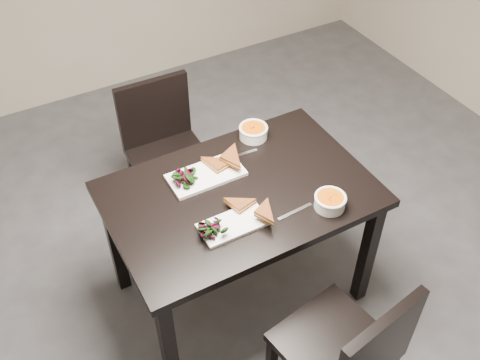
{
  "coord_description": "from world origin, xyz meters",
  "views": [
    {
      "loc": [
        -0.72,
        -1.32,
        2.52
      ],
      "look_at": [
        0.16,
        0.26,
        0.82
      ],
      "focal_mm": 41.73,
      "sensor_mm": 36.0,
      "label": 1
    }
  ],
  "objects_px": {
    "soup_bowl_near": "(330,201)",
    "soup_bowl_far": "(253,131)",
    "plate_near": "(233,224)",
    "table": "(240,206)",
    "plate_far": "(206,175)",
    "chair_near": "(350,350)",
    "chair_far": "(164,144)"
  },
  "relations": [
    {
      "from": "chair_near",
      "to": "plate_near",
      "type": "xyz_separation_m",
      "value": [
        -0.2,
        0.61,
        0.27
      ]
    },
    {
      "from": "plate_far",
      "to": "plate_near",
      "type": "bearing_deg",
      "value": -95.92
    },
    {
      "from": "chair_near",
      "to": "plate_far",
      "type": "bearing_deg",
      "value": 90.39
    },
    {
      "from": "plate_near",
      "to": "table",
      "type": "bearing_deg",
      "value": 53.3
    },
    {
      "from": "chair_far",
      "to": "table",
      "type": "bearing_deg",
      "value": -84.16
    },
    {
      "from": "table",
      "to": "chair_near",
      "type": "distance_m",
      "value": 0.8
    },
    {
      "from": "plate_near",
      "to": "plate_far",
      "type": "xyz_separation_m",
      "value": [
        0.03,
        0.33,
        0.0
      ]
    },
    {
      "from": "plate_near",
      "to": "soup_bowl_far",
      "type": "bearing_deg",
      "value": 51.98
    },
    {
      "from": "table",
      "to": "chair_far",
      "type": "xyz_separation_m",
      "value": [
        -0.06,
        0.78,
        -0.17
      ]
    },
    {
      "from": "soup_bowl_near",
      "to": "soup_bowl_far",
      "type": "relative_size",
      "value": 0.97
    },
    {
      "from": "plate_near",
      "to": "soup_bowl_far",
      "type": "relative_size",
      "value": 2.01
    },
    {
      "from": "soup_bowl_far",
      "to": "plate_near",
      "type": "bearing_deg",
      "value": -128.02
    },
    {
      "from": "chair_far",
      "to": "soup_bowl_near",
      "type": "distance_m",
      "value": 1.16
    },
    {
      "from": "soup_bowl_near",
      "to": "chair_far",
      "type": "bearing_deg",
      "value": 108.86
    },
    {
      "from": "chair_near",
      "to": "soup_bowl_near",
      "type": "xyz_separation_m",
      "value": [
        0.22,
        0.5,
        0.3
      ]
    },
    {
      "from": "soup_bowl_near",
      "to": "plate_far",
      "type": "relative_size",
      "value": 0.4
    },
    {
      "from": "chair_near",
      "to": "soup_bowl_near",
      "type": "relative_size",
      "value": 5.96
    },
    {
      "from": "chair_far",
      "to": "plate_near",
      "type": "relative_size",
      "value": 2.88
    },
    {
      "from": "table",
      "to": "soup_bowl_far",
      "type": "relative_size",
      "value": 8.17
    },
    {
      "from": "plate_far",
      "to": "soup_bowl_far",
      "type": "xyz_separation_m",
      "value": [
        0.34,
        0.15,
        0.03
      ]
    },
    {
      "from": "table",
      "to": "chair_near",
      "type": "bearing_deg",
      "value": -84.62
    },
    {
      "from": "table",
      "to": "soup_bowl_near",
      "type": "relative_size",
      "value": 8.42
    },
    {
      "from": "table",
      "to": "chair_far",
      "type": "height_order",
      "value": "chair_far"
    },
    {
      "from": "soup_bowl_near",
      "to": "chair_near",
      "type": "bearing_deg",
      "value": -114.06
    },
    {
      "from": "plate_near",
      "to": "soup_bowl_far",
      "type": "xyz_separation_m",
      "value": [
        0.37,
        0.48,
        0.03
      ]
    },
    {
      "from": "table",
      "to": "chair_far",
      "type": "distance_m",
      "value": 0.8
    },
    {
      "from": "chair_far",
      "to": "soup_bowl_near",
      "type": "xyz_separation_m",
      "value": [
        0.36,
        -1.06,
        0.3
      ]
    },
    {
      "from": "table",
      "to": "plate_near",
      "type": "xyz_separation_m",
      "value": [
        -0.13,
        -0.17,
        0.11
      ]
    },
    {
      "from": "table",
      "to": "plate_near",
      "type": "distance_m",
      "value": 0.24
    },
    {
      "from": "soup_bowl_near",
      "to": "plate_far",
      "type": "height_order",
      "value": "soup_bowl_near"
    },
    {
      "from": "chair_far",
      "to": "soup_bowl_near",
      "type": "bearing_deg",
      "value": -69.94
    },
    {
      "from": "table",
      "to": "plate_far",
      "type": "distance_m",
      "value": 0.22
    }
  ]
}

